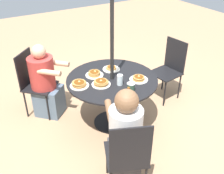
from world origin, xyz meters
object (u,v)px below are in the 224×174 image
object	(u,v)px
patio_chair_east	(128,154)
pancake_plate_e	(79,84)
pancake_plate_a	(139,79)
syrup_bottle	(128,93)
pancake_plate_c	(111,68)
pancake_plate_b	(101,83)
pancake_plate_d	(94,74)
coffee_cup	(131,87)
patio_table	(112,88)
diner_north	(45,84)
drinking_glass_a	(120,80)
diner_east	(125,141)
patio_chair_south	(170,66)
patio_chair_north	(34,80)

from	to	relation	value
patio_chair_east	pancake_plate_e	world-z (taller)	patio_chair_east
pancake_plate_a	syrup_bottle	xyz separation A→B (m)	(-0.26, 0.33, 0.03)
pancake_plate_c	syrup_bottle	world-z (taller)	syrup_bottle
pancake_plate_e	syrup_bottle	bearing A→B (deg)	-143.47
patio_chair_east	pancake_plate_b	xyz separation A→B (m)	(1.00, -0.26, 0.21)
pancake_plate_d	pancake_plate_b	bearing A→B (deg)	171.09
syrup_bottle	pancake_plate_c	bearing A→B (deg)	-14.73
pancake_plate_a	coffee_cup	size ratio (longest dim) A/B	2.24
patio_chair_east	syrup_bottle	world-z (taller)	patio_chair_east
patio_table	diner_north	world-z (taller)	diner_north
patio_chair_east	drinking_glass_a	xyz separation A→B (m)	(0.88, -0.46, 0.25)
pancake_plate_c	coffee_cup	world-z (taller)	coffee_cup
diner_east	patio_chair_south	size ratio (longest dim) A/B	1.22
patio_chair_east	pancake_plate_b	world-z (taller)	patio_chair_east
diner_north	patio_chair_south	world-z (taller)	diner_north
patio_chair_east	coffee_cup	bearing A→B (deg)	77.62
pancake_plate_a	pancake_plate_c	xyz separation A→B (m)	(0.43, 0.15, -0.00)
diner_east	patio_chair_south	xyz separation A→B (m)	(1.05, -1.52, -0.01)
patio_table	patio_chair_east	distance (m)	1.15
diner_north	drinking_glass_a	bearing A→B (deg)	83.78
drinking_glass_a	pancake_plate_a	bearing A→B (deg)	-95.54
pancake_plate_c	patio_chair_south	bearing A→B (deg)	-94.12
patio_chair_north	diner_north	xyz separation A→B (m)	(-0.13, -0.13, -0.04)
patio_table	pancake_plate_b	size ratio (longest dim) A/B	5.01
syrup_bottle	drinking_glass_a	world-z (taller)	drinking_glass_a
patio_chair_south	pancake_plate_b	xyz separation A→B (m)	(-0.22, 1.34, 0.21)
diner_east	pancake_plate_e	size ratio (longest dim) A/B	4.92
patio_chair_south	pancake_plate_d	xyz separation A→B (m)	(0.04, 1.30, 0.21)
patio_chair_east	pancake_plate_a	distance (m)	1.14
syrup_bottle	diner_east	bearing A→B (deg)	143.17
patio_table	diner_east	world-z (taller)	diner_east
patio_chair_south	pancake_plate_c	xyz separation A→B (m)	(0.07, 1.02, 0.20)
drinking_glass_a	coffee_cup	bearing A→B (deg)	-170.03
diner_east	pancake_plate_c	xyz separation A→B (m)	(1.12, -0.51, 0.19)
syrup_bottle	pancake_plate_d	bearing A→B (deg)	8.32
pancake_plate_a	pancake_plate_d	world-z (taller)	pancake_plate_d
pancake_plate_d	drinking_glass_a	bearing A→B (deg)	-156.11
diner_north	pancake_plate_c	xyz separation A→B (m)	(-0.46, -0.81, 0.24)
drinking_glass_a	diner_north	bearing A→B (deg)	38.77
diner_east	pancake_plate_a	distance (m)	0.98
pancake_plate_b	patio_chair_east	bearing A→B (deg)	165.60
patio_chair_east	pancake_plate_c	distance (m)	1.42
diner_north	drinking_glass_a	world-z (taller)	diner_north
diner_east	patio_chair_north	bearing A→B (deg)	127.23
patio_chair_east	pancake_plate_a	size ratio (longest dim) A/B	4.02
diner_east	pancake_plate_b	world-z (taller)	diner_east
patio_chair_north	patio_chair_south	xyz separation A→B (m)	(-0.66, -1.95, 0.00)
patio_chair_north	diner_east	bearing A→B (deg)	59.14
diner_north	drinking_glass_a	distance (m)	1.15
patio_chair_east	pancake_plate_b	size ratio (longest dim) A/B	4.02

